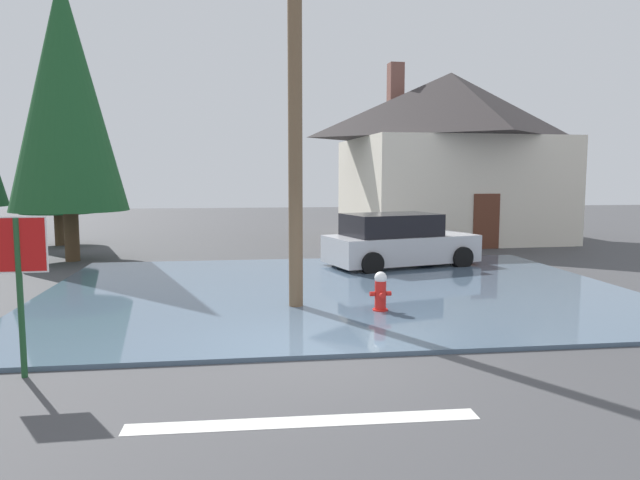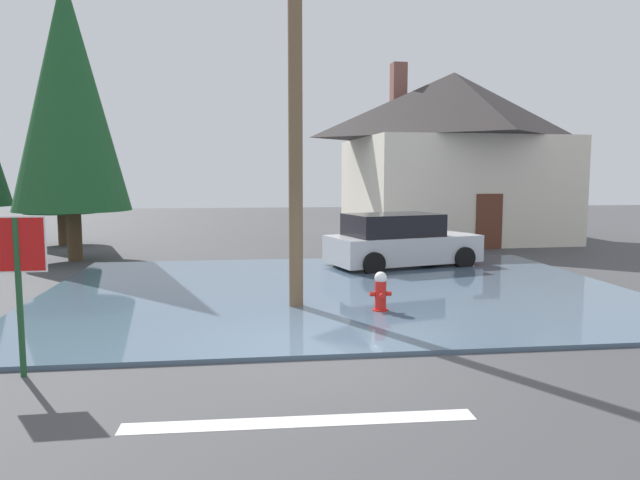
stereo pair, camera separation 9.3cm
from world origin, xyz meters
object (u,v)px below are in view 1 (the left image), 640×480
Objects in this scene: stop_sign_near at (18,264)px; house at (449,154)px; pine_tree_short_left at (65,93)px; utility_pole at (295,102)px; pine_tree_tall_left at (55,139)px; parked_car at (398,242)px; fire_hydrant at (380,293)px.

stop_sign_near is 0.24× the size of house.
utility_pole is at bearing -50.31° from pine_tree_short_left.
pine_tree_tall_left is at bearing 123.54° from utility_pole.
parked_car is at bearing 55.16° from utility_pole.
utility_pole is at bearing 41.37° from stop_sign_near.
pine_tree_short_left is (-7.87, 8.20, 4.74)m from fire_hydrant.
stop_sign_near is at bearing -131.27° from parked_car.
stop_sign_near is 0.28× the size of utility_pole.
house is 1.92× the size of parked_car.
utility_pole reaches higher than pine_tree_tall_left.
pine_tree_short_left is (-13.86, -4.68, 1.59)m from house.
parked_car is 0.53× the size of pine_tree_short_left.
fire_hydrant is 0.18× the size of parked_car.
pine_tree_tall_left reaches higher than parked_car.
stop_sign_near is 11.25m from parked_car.
pine_tree_short_left is (-6.29, 7.58, 1.07)m from utility_pole.
stop_sign_near is 5.86m from utility_pole.
parked_car is 0.68× the size of pine_tree_tall_left.
stop_sign_near is at bearing -126.23° from house.
utility_pole is at bearing -124.84° from parked_car.
utility_pole reaches higher than fire_hydrant.
stop_sign_near is at bearing -152.68° from fire_hydrant.
pine_tree_tall_left is (-3.97, 15.45, 2.48)m from stop_sign_near.
utility_pole is 14.42m from house.
pine_tree_tall_left reaches higher than stop_sign_near.
house is 14.72m from pine_tree_short_left.
stop_sign_near is 2.58× the size of fire_hydrant.
house reaches higher than fire_hydrant.
utility_pole is 6.88m from parked_car.
pine_tree_tall_left is (-11.37, 7.02, 3.26)m from parked_car.
utility_pole is (3.96, 3.49, 2.54)m from stop_sign_near.
utility_pole reaches higher than parked_car.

